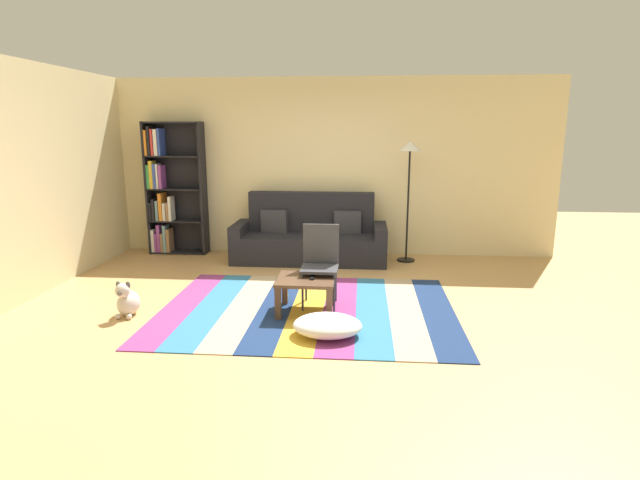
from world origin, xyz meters
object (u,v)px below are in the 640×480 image
couch (310,238)px  coffee_table (306,285)px  standing_lamp (410,162)px  dog (127,301)px  folding_chair (320,258)px  bookshelf (169,192)px  pouf (327,325)px  tv_remote (312,277)px

couch → coffee_table: 2.22m
couch → standing_lamp: bearing=2.6°
couch → dog: 2.99m
standing_lamp → folding_chair: bearing=-119.3°
bookshelf → folding_chair: 3.41m
couch → dog: size_ratio=5.69×
folding_chair → dog: bearing=-115.6°
couch → standing_lamp: 1.83m
standing_lamp → couch: bearing=-177.4°
couch → pouf: (0.46, -2.84, -0.23)m
dog → standing_lamp: size_ratio=0.23×
couch → bookshelf: bearing=172.8°
couch → tv_remote: (0.25, -2.21, 0.06)m
couch → tv_remote: size_ratio=15.07×
pouf → tv_remote: bearing=108.2°
pouf → folding_chair: (-0.14, 0.90, 0.43)m
dog → folding_chair: bearing=14.9°
dog → pouf: bearing=-9.8°
bookshelf → tv_remote: bearing=-45.0°
couch → coffee_table: (0.18, -2.22, -0.02)m
bookshelf → folding_chair: bookshelf is taller
pouf → folding_chair: folding_chair is taller
pouf → dog: dog is taller
bookshelf → folding_chair: size_ratio=2.27×
coffee_table → pouf: (0.27, -0.62, -0.20)m
tv_remote → folding_chair: bearing=76.6°
dog → tv_remote: size_ratio=2.65×
bookshelf → dog: bearing=-78.5°
coffee_table → folding_chair: size_ratio=0.68×
bookshelf → tv_remote: 3.57m
coffee_table → tv_remote: tv_remote is taller
folding_chair → bookshelf: bearing=-171.5°
tv_remote → folding_chair: size_ratio=0.17×
coffee_table → tv_remote: bearing=3.3°
bookshelf → coffee_table: bookshelf is taller
coffee_table → folding_chair: (0.13, 0.28, 0.22)m
bookshelf → tv_remote: size_ratio=13.62×
coffee_table → dog: size_ratio=1.53×
coffee_table → folding_chair: 0.38m
dog → tv_remote: bearing=7.6°
bookshelf → standing_lamp: size_ratio=1.16×
pouf → dog: bearing=170.2°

